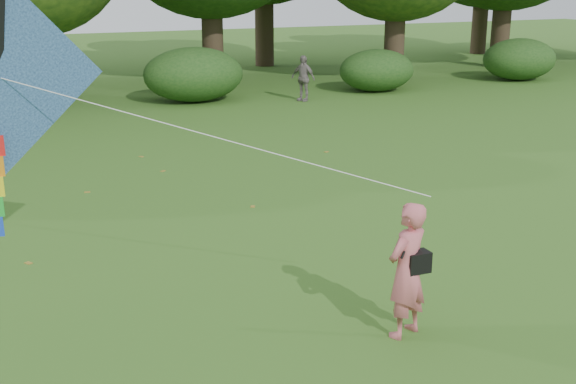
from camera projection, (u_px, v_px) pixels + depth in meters
name	position (u px, v px, depth m)	size (l,w,h in m)	color
ground	(371.00, 359.00, 8.40)	(100.00, 100.00, 0.00)	#265114
man_kite_flyer	(407.00, 270.00, 8.72)	(0.63, 0.41, 1.72)	#CB5F67
bystander_right	(303.00, 78.00, 25.15)	(0.93, 0.39, 1.59)	gray
crossbody_bag	(417.00, 261.00, 8.71)	(0.43, 0.20, 0.70)	black
flying_kite	(0.00, 81.00, 8.64)	(5.80, 2.87, 3.28)	#24349F
shrub_band	(85.00, 84.00, 23.38)	(39.15, 3.22, 1.88)	#264919
fallen_leaves	(138.00, 233.00, 12.44)	(8.97, 14.42, 0.01)	olive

